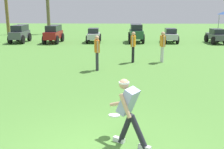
{
  "coord_description": "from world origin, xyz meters",
  "views": [
    {
      "loc": [
        0.4,
        -4.69,
        2.87
      ],
      "look_at": [
        0.2,
        3.2,
        0.9
      ],
      "focal_mm": 45.0,
      "sensor_mm": 36.0,
      "label": 1
    }
  ],
  "objects": [
    {
      "name": "parked_car_slot_b",
      "position": [
        -7.33,
        17.1,
        0.72
      ],
      "size": [
        1.16,
        2.41,
        1.34
      ],
      "color": "#474C51",
      "rests_on": "ground_plane"
    },
    {
      "name": "frisbee_thrower",
      "position": [
        0.6,
        0.69,
        0.8
      ],
      "size": [
        0.88,
        0.82,
        1.42
      ],
      "color": "#23232D",
      "rests_on": "ground_plane"
    },
    {
      "name": "parked_car_slot_e",
      "position": [
        1.75,
        17.4,
        0.74
      ],
      "size": [
        1.16,
        2.35,
        1.4
      ],
      "color": "#235133",
      "rests_on": "ground_plane"
    },
    {
      "name": "teammate_deep",
      "position": [
        -0.57,
        7.6,
        0.94
      ],
      "size": [
        0.27,
        0.5,
        1.56
      ],
      "color": "#33333D",
      "rests_on": "ground_plane"
    },
    {
      "name": "parked_car_slot_g",
      "position": [
        7.82,
        16.95,
        0.56
      ],
      "size": [
        1.17,
        2.24,
        1.1
      ],
      "color": "#474C51",
      "rests_on": "ground_plane"
    },
    {
      "name": "teammate_midfield",
      "position": [
        1.12,
        9.41,
        0.94
      ],
      "size": [
        0.27,
        0.5,
        1.56
      ],
      "color": "black",
      "rests_on": "ground_plane"
    },
    {
      "name": "parked_car_slot_d",
      "position": [
        -1.58,
        17.34,
        0.56
      ],
      "size": [
        1.13,
        2.22,
        1.1
      ],
      "color": "#B7BABF",
      "rests_on": "ground_plane"
    },
    {
      "name": "frisbee_in_flight",
      "position": [
        0.3,
        1.12,
        0.48
      ],
      "size": [
        0.32,
        0.32,
        0.05
      ],
      "color": "white"
    },
    {
      "name": "palm_tree_left_of_centre",
      "position": [
        -6.73,
        23.91,
        3.15
      ],
      "size": [
        3.24,
        3.65,
        5.01
      ],
      "color": "brown",
      "rests_on": "ground_plane"
    },
    {
      "name": "teammate_near_sideline",
      "position": [
        2.61,
        9.49,
        0.94
      ],
      "size": [
        0.25,
        0.5,
        1.56
      ],
      "color": "silver",
      "rests_on": "ground_plane"
    },
    {
      "name": "parked_car_slot_c",
      "position": [
        -4.66,
        16.97,
        0.72
      ],
      "size": [
        1.24,
        2.44,
        1.34
      ],
      "color": "maroon",
      "rests_on": "ground_plane"
    },
    {
      "name": "parked_car_slot_f",
      "position": [
        4.39,
        17.3,
        0.56
      ],
      "size": [
        1.15,
        2.23,
        1.1
      ],
      "color": "#B7BABF",
      "rests_on": "ground_plane"
    }
  ]
}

